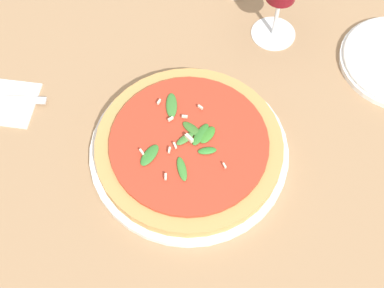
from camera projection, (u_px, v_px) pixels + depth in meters
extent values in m
plane|color=#9E7A56|center=(186.00, 167.00, 0.80)|extent=(6.00, 6.00, 0.00)
cylinder|color=white|center=(192.00, 152.00, 0.81)|extent=(0.30, 0.30, 0.01)
cylinder|color=tan|center=(192.00, 147.00, 0.80)|extent=(0.28, 0.28, 0.02)
cylinder|color=#B73823|center=(192.00, 143.00, 0.79)|extent=(0.24, 0.24, 0.01)
ellipsoid|color=#3C8432|center=(183.00, 169.00, 0.76)|extent=(0.03, 0.04, 0.01)
ellipsoid|color=#31762A|center=(201.00, 134.00, 0.79)|extent=(0.03, 0.04, 0.01)
ellipsoid|color=#32812F|center=(207.00, 151.00, 0.77)|extent=(0.03, 0.02, 0.01)
ellipsoid|color=#368028|center=(207.00, 135.00, 0.79)|extent=(0.03, 0.04, 0.01)
ellipsoid|color=#3B7A31|center=(172.00, 105.00, 0.81)|extent=(0.03, 0.05, 0.01)
ellipsoid|color=#3C7932|center=(185.00, 139.00, 0.78)|extent=(0.03, 0.03, 0.01)
ellipsoid|color=#34792E|center=(150.00, 155.00, 0.77)|extent=(0.03, 0.04, 0.01)
ellipsoid|color=#3A702A|center=(195.00, 129.00, 0.79)|extent=(0.04, 0.03, 0.01)
cube|color=#EFE5C6|center=(142.00, 152.00, 0.77)|extent=(0.01, 0.01, 0.00)
cube|color=#EFE5C6|center=(175.00, 145.00, 0.77)|extent=(0.01, 0.01, 0.00)
cube|color=#EFE5C6|center=(200.00, 107.00, 0.81)|extent=(0.01, 0.01, 0.00)
cube|color=#EFE5C6|center=(185.00, 116.00, 0.80)|extent=(0.01, 0.00, 0.00)
cube|color=#EFE5C6|center=(224.00, 166.00, 0.76)|extent=(0.01, 0.01, 0.00)
cube|color=#EFE5C6|center=(159.00, 102.00, 0.81)|extent=(0.00, 0.01, 0.00)
cube|color=#EFE5C6|center=(170.00, 148.00, 0.77)|extent=(0.00, 0.01, 0.00)
cube|color=#EFE5C6|center=(191.00, 138.00, 0.78)|extent=(0.01, 0.01, 0.01)
cube|color=#EFE5C6|center=(171.00, 119.00, 0.80)|extent=(0.01, 0.01, 0.00)
cube|color=#EFE5C6|center=(166.00, 177.00, 0.75)|extent=(0.00, 0.01, 0.00)
cylinder|color=white|center=(273.00, 33.00, 0.93)|extent=(0.08, 0.08, 0.00)
cylinder|color=white|center=(276.00, 16.00, 0.90)|extent=(0.01, 0.01, 0.08)
cube|color=silver|center=(10.00, 99.00, 0.86)|extent=(0.12, 0.03, 0.00)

